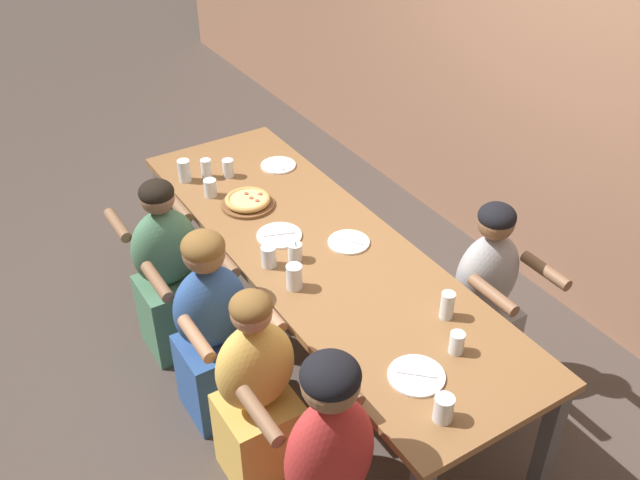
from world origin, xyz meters
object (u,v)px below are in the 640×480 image
at_px(drinking_glass_i, 210,189).
at_px(drinking_glass_d, 294,277).
at_px(empty_plate_a, 349,242).
at_px(diner_near_midright, 257,397).
at_px(cocktail_glass_blue, 295,253).
at_px(empty_plate_d, 278,165).
at_px(drinking_glass_g, 184,172).
at_px(empty_plate_b, 416,376).
at_px(diner_near_center, 213,334).
at_px(empty_plate_c, 279,235).
at_px(diner_near_midleft, 169,276).
at_px(drinking_glass_h, 443,410).
at_px(diner_far_midright, 483,303).
at_px(drinking_glass_e, 447,307).
at_px(drinking_glass_f, 228,169).
at_px(drinking_glass_a, 206,169).
at_px(drinking_glass_b, 269,258).
at_px(pizza_board_main, 248,201).
at_px(drinking_glass_c, 457,344).

bearing_deg(drinking_glass_i, drinking_glass_d, -0.77).
bearing_deg(empty_plate_a, diner_near_midright, -59.96).
relative_size(cocktail_glass_blue, drinking_glass_i, 1.14).
height_order(empty_plate_d, drinking_glass_g, drinking_glass_g).
bearing_deg(empty_plate_b, diner_near_center, -151.50).
xyz_separation_m(empty_plate_a, drinking_glass_i, (-0.80, -0.40, 0.04)).
xyz_separation_m(empty_plate_c, diner_near_midleft, (-0.32, -0.51, -0.27)).
height_order(drinking_glass_g, drinking_glass_h, drinking_glass_g).
height_order(drinking_glass_h, diner_far_midright, diner_far_midright).
distance_m(drinking_glass_g, drinking_glass_h, 2.18).
height_order(drinking_glass_d, drinking_glass_e, drinking_glass_e).
bearing_deg(cocktail_glass_blue, drinking_glass_e, 26.18).
distance_m(diner_near_center, diner_near_midleft, 0.56).
bearing_deg(drinking_glass_f, drinking_glass_a, -116.20).
height_order(drinking_glass_b, drinking_glass_e, drinking_glass_e).
bearing_deg(diner_far_midright, drinking_glass_a, -61.30).
height_order(pizza_board_main, drinking_glass_a, drinking_glass_a).
xyz_separation_m(empty_plate_c, drinking_glass_g, (-0.79, -0.19, 0.05)).
height_order(empty_plate_b, empty_plate_d, same).
distance_m(empty_plate_a, drinking_glass_e, 0.70).
bearing_deg(drinking_glass_d, empty_plate_c, 160.38).
bearing_deg(drinking_glass_h, empty_plate_a, 163.53).
relative_size(empty_plate_b, drinking_glass_c, 2.33).
relative_size(empty_plate_a, empty_plate_d, 1.02).
xyz_separation_m(drinking_glass_g, drinking_glass_h, (2.17, 0.12, -0.01)).
xyz_separation_m(pizza_board_main, drinking_glass_d, (0.75, -0.14, 0.04)).
bearing_deg(diner_near_center, diner_near_midright, -90.00).
bearing_deg(drinking_glass_h, drinking_glass_e, 138.47).
height_order(drinking_glass_f, diner_near_midright, diner_near_midright).
xyz_separation_m(drinking_glass_d, diner_near_center, (-0.16, -0.37, -0.30)).
distance_m(drinking_glass_a, drinking_glass_b, 0.95).
height_order(empty_plate_a, drinking_glass_d, drinking_glass_d).
distance_m(drinking_glass_c, drinking_glass_i, 1.73).
height_order(empty_plate_a, drinking_glass_a, drinking_glass_a).
bearing_deg(drinking_glass_a, cocktail_glass_blue, 1.95).
xyz_separation_m(empty_plate_d, drinking_glass_g, (-0.14, -0.54, 0.05)).
bearing_deg(drinking_glass_i, drinking_glass_h, 1.93).
distance_m(empty_plate_d, drinking_glass_g, 0.56).
bearing_deg(empty_plate_d, drinking_glass_g, -104.61).
bearing_deg(empty_plate_b, diner_near_midleft, -161.38).
bearing_deg(drinking_glass_a, drinking_glass_g, -105.05).
distance_m(drinking_glass_c, drinking_glass_d, 0.82).
bearing_deg(diner_near_center, diner_far_midright, -21.93).
xyz_separation_m(pizza_board_main, drinking_glass_a, (-0.40, -0.06, 0.03)).
relative_size(pizza_board_main, drinking_glass_e, 2.22).
relative_size(empty_plate_d, drinking_glass_a, 1.82).
distance_m(pizza_board_main, empty_plate_d, 0.47).
distance_m(drinking_glass_c, drinking_glass_f, 1.84).
xyz_separation_m(drinking_glass_d, diner_far_midright, (0.35, 0.91, -0.32)).
relative_size(empty_plate_b, cocktail_glass_blue, 2.04).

